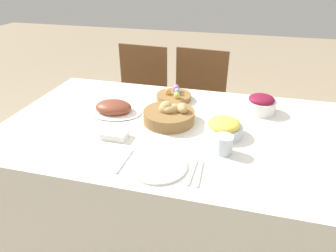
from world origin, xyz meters
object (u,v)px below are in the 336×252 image
chair_far_center (196,105)px  butter_dish (115,135)px  fork (125,161)px  spoon (200,173)px  bread_basket (169,115)px  chair_far_left (139,98)px  beet_salad_bowl (261,104)px  drinking_cup (224,144)px  pineapple_bowl (224,127)px  knife (193,172)px  ham_platter (114,108)px  egg_basket (174,96)px  dinner_plate (158,166)px

chair_far_center → butter_dish: 1.12m
fork → spoon: 0.32m
chair_far_center → spoon: 1.28m
chair_far_center → bread_basket: bearing=-85.6°
chair_far_left → beet_salad_bowl: (0.94, -0.60, 0.33)m
chair_far_center → spoon: (0.21, -1.23, 0.28)m
bread_basket → drinking_cup: bread_basket is taller
bread_basket → butter_dish: size_ratio=2.16×
beet_salad_bowl → spoon: beet_salad_bowl is taller
chair_far_center → chair_far_left: 0.49m
bread_basket → fork: bread_basket is taller
pineapple_bowl → beet_salad_bowl: bearing=59.8°
knife → chair_far_left: bearing=120.3°
spoon → beet_salad_bowl: bearing=67.8°
bread_basket → ham_platter: bread_basket is taller
chair_far_center → egg_basket: bearing=-90.5°
bread_basket → egg_basket: bread_basket is taller
ham_platter → butter_dish: ham_platter is taller
chair_far_left → beet_salad_bowl: bearing=-28.4°
chair_far_center → bread_basket: 0.90m
beet_salad_bowl → fork: size_ratio=0.93×
butter_dish → spoon: bearing=-21.3°
ham_platter → butter_dish: size_ratio=2.54×
chair_far_center → spoon: chair_far_center is taller
knife → spoon: bearing=1.7°
chair_far_center → egg_basket: size_ratio=4.30×
chair_far_left → drinking_cup: 1.35m
chair_far_center → dinner_plate: chair_far_center is taller
knife → butter_dish: 0.44m
egg_basket → bread_basket: bearing=-81.4°
bread_basket → fork: size_ratio=1.51×
chair_far_left → pineapple_bowl: 1.22m
fork → ham_platter: bearing=120.3°
beet_salad_bowl → spoon: (-0.24, -0.63, -0.05)m
fork → knife: size_ratio=1.00×
beet_salad_bowl → butter_dish: bearing=-145.7°
drinking_cup → chair_far_center: bearing=105.2°
chair_far_center → fork: (-0.11, -1.23, 0.28)m
pineapple_bowl → butter_dish: pineapple_bowl is taller
chair_far_center → dinner_plate: (0.04, -1.23, 0.28)m
dinner_plate → drinking_cup: size_ratio=2.88×
dinner_plate → butter_dish: 0.31m
beet_salad_bowl → drinking_cup: bearing=-109.4°
beet_salad_bowl → pineapple_bowl: bearing=-120.2°
butter_dish → beet_salad_bowl: bearing=34.3°
egg_basket → drinking_cup: drinking_cup is taller
egg_basket → ham_platter: egg_basket is taller
pineapple_bowl → drinking_cup: (0.01, -0.16, 0.00)m
chair_far_left → beet_salad_bowl: 1.16m
spoon → dinner_plate: bearing=178.3°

